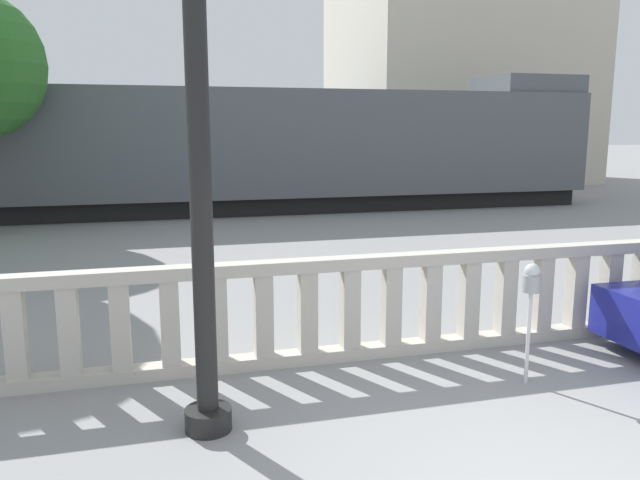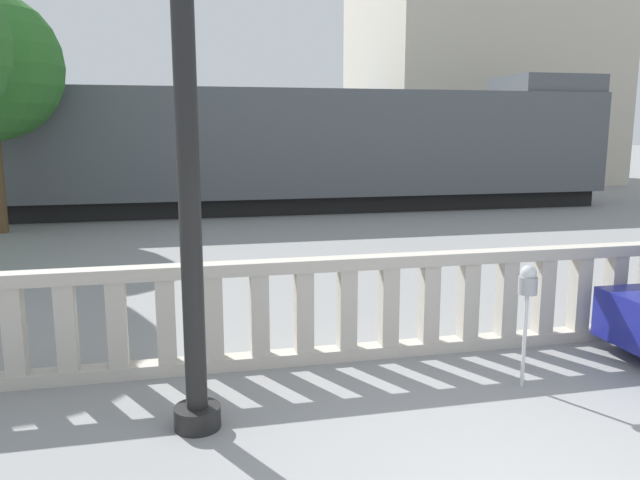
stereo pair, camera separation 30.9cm
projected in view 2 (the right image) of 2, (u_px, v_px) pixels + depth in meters
balustrade at (389, 306)px, 7.32m from camera, size 15.85×0.24×1.22m
parking_meter at (528, 288)px, 6.34m from camera, size 0.19×0.19×1.30m
train_near at (281, 149)px, 20.04m from camera, size 22.10×3.09×4.43m
train_far at (236, 144)px, 28.53m from camera, size 18.60×3.15×4.31m
building_block at (476, 52)px, 31.61m from camera, size 11.25×9.90×12.90m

